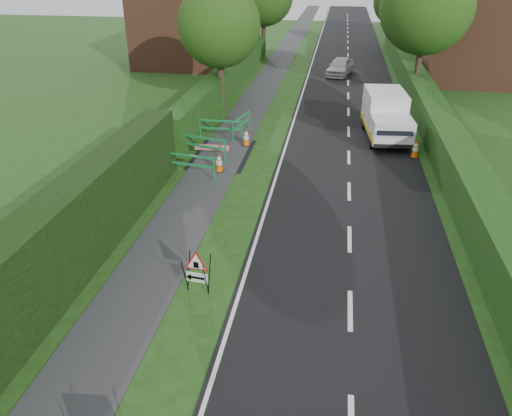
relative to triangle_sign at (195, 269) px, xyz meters
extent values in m
plane|color=#223F12|center=(1.46, -1.13, -0.73)|extent=(120.00, 120.00, 0.00)
cube|color=black|center=(3.96, 33.87, -0.73)|extent=(6.00, 90.00, 0.02)
cube|color=#2D2D30|center=(-1.54, 33.87, -0.73)|extent=(2.00, 90.00, 0.02)
cube|color=black|center=(-3.54, -1.13, -0.73)|extent=(1.10, 18.00, 2.50)
cube|color=#14380F|center=(-3.54, 20.87, -0.73)|extent=(1.00, 24.00, 1.80)
cube|color=#14380F|center=(7.96, 14.87, -0.73)|extent=(1.20, 50.00, 1.50)
cube|color=brown|center=(-8.54, 28.87, 2.02)|extent=(7.00, 7.00, 5.50)
cube|color=brown|center=(12.46, 26.87, 2.02)|extent=(7.00, 7.00, 5.50)
cube|color=brown|center=(13.46, 40.87, 2.02)|extent=(7.00, 7.00, 5.50)
cylinder|color=#2D2116|center=(-3.14, 16.87, 0.58)|extent=(0.36, 0.36, 2.62)
sphere|color=#233F11|center=(-3.14, 16.87, 3.76)|extent=(4.40, 4.40, 4.40)
cylinder|color=#2D2116|center=(7.86, 20.87, 0.75)|extent=(0.36, 0.36, 2.97)
sphere|color=#233F11|center=(7.86, 20.87, 4.45)|extent=(5.20, 5.20, 5.20)
cylinder|color=#2D2116|center=(-3.14, 32.87, 0.67)|extent=(0.36, 0.36, 2.80)
cylinder|color=#2D2116|center=(7.86, 36.87, 0.49)|extent=(0.36, 0.36, 2.45)
sphere|color=#233F11|center=(7.86, 36.87, 3.50)|extent=(4.20, 4.20, 4.20)
cylinder|color=black|center=(-0.26, -0.09, -0.19)|extent=(0.06, 0.33, 1.06)
cylinder|color=black|center=(-0.23, 0.18, -0.19)|extent=(0.06, 0.33, 1.06)
cylinder|color=black|center=(0.30, -0.15, -0.19)|extent=(0.06, 0.33, 1.06)
cylinder|color=black|center=(0.33, 0.11, -0.19)|extent=(0.06, 0.33, 1.06)
cube|color=white|center=(0.03, -0.01, -0.26)|extent=(0.59, 0.09, 0.28)
cube|color=black|center=(0.03, -0.02, -0.26)|extent=(0.42, 0.06, 0.07)
cone|color=black|center=(-0.19, 0.01, -0.26)|extent=(0.15, 0.18, 0.17)
cube|color=black|center=(0.03, -0.03, 0.14)|extent=(0.13, 0.02, 0.17)
cube|color=silver|center=(5.56, 14.01, 0.49)|extent=(2.01, 2.99, 1.70)
cube|color=silver|center=(5.76, 11.86, 0.16)|extent=(1.92, 1.99, 1.04)
cube|color=black|center=(5.84, 10.98, 0.41)|extent=(1.56, 0.34, 0.48)
cube|color=#FFBA0D|center=(4.75, 13.10, -0.19)|extent=(0.41, 4.35, 0.21)
cube|color=#FFBA0D|center=(6.52, 13.27, -0.19)|extent=(0.41, 4.35, 0.21)
cube|color=black|center=(5.83, 10.99, -0.31)|extent=(1.73, 0.26, 0.18)
cylinder|color=black|center=(4.97, 11.74, -0.38)|extent=(0.27, 0.72, 0.71)
cylinder|color=black|center=(6.55, 11.89, -0.38)|extent=(0.27, 0.72, 0.71)
cylinder|color=black|center=(4.71, 14.58, -0.38)|extent=(0.27, 0.72, 0.71)
cylinder|color=black|center=(6.29, 14.72, -0.38)|extent=(0.27, 0.72, 0.71)
cube|color=black|center=(6.76, 10.85, -0.71)|extent=(0.38, 0.38, 0.04)
cone|color=#F35607|center=(6.76, 10.85, -0.32)|extent=(0.32, 0.32, 0.75)
cylinder|color=white|center=(6.76, 10.85, -0.36)|extent=(0.25, 0.25, 0.14)
cylinder|color=white|center=(6.76, 10.85, -0.17)|extent=(0.17, 0.17, 0.10)
cube|color=black|center=(6.21, 12.59, -0.71)|extent=(0.38, 0.38, 0.04)
cone|color=#F35607|center=(6.21, 12.59, -0.32)|extent=(0.32, 0.32, 0.75)
cylinder|color=white|center=(6.21, 12.59, -0.36)|extent=(0.25, 0.25, 0.14)
cylinder|color=white|center=(6.21, 12.59, -0.17)|extent=(0.17, 0.17, 0.10)
cube|color=black|center=(6.46, 15.45, -0.71)|extent=(0.38, 0.38, 0.04)
cone|color=#F35607|center=(6.46, 15.45, -0.32)|extent=(0.32, 0.32, 0.75)
cylinder|color=white|center=(6.46, 15.45, -0.36)|extent=(0.25, 0.25, 0.14)
cylinder|color=white|center=(6.46, 15.45, -0.17)|extent=(0.17, 0.17, 0.10)
cube|color=black|center=(-1.24, 7.99, -0.71)|extent=(0.38, 0.38, 0.04)
cone|color=#F35607|center=(-1.24, 7.99, -0.32)|extent=(0.32, 0.32, 0.75)
cylinder|color=white|center=(-1.24, 7.99, -0.36)|extent=(0.25, 0.25, 0.14)
cylinder|color=white|center=(-1.24, 7.99, -0.17)|extent=(0.17, 0.17, 0.10)
cube|color=black|center=(-0.71, 11.18, -0.71)|extent=(0.38, 0.38, 0.04)
cone|color=#F35607|center=(-0.71, 11.18, -0.32)|extent=(0.32, 0.32, 0.75)
cylinder|color=white|center=(-0.71, 11.18, -0.36)|extent=(0.25, 0.25, 0.14)
cylinder|color=white|center=(-0.71, 11.18, -0.17)|extent=(0.17, 0.17, 0.10)
cube|color=#167D40|center=(-3.17, 7.36, -0.23)|extent=(0.06, 0.06, 1.00)
cube|color=#167D40|center=(-1.20, 7.03, -0.23)|extent=(0.06, 0.06, 1.00)
cube|color=#167D40|center=(-2.19, 7.19, 0.19)|extent=(1.98, 0.37, 0.08)
cube|color=#167D40|center=(-2.19, 7.19, -0.18)|extent=(1.98, 0.37, 0.08)
cube|color=#167D40|center=(-3.17, 7.36, -0.71)|extent=(0.12, 0.36, 0.04)
cube|color=#167D40|center=(-1.20, 7.03, -0.71)|extent=(0.12, 0.36, 0.04)
cube|color=#167D40|center=(-3.15, 9.55, -0.23)|extent=(0.06, 0.06, 1.00)
cube|color=#167D40|center=(-1.21, 9.05, -0.23)|extent=(0.06, 0.06, 1.00)
cube|color=#167D40|center=(-2.18, 9.30, 0.19)|extent=(1.95, 0.55, 0.08)
cube|color=#167D40|center=(-2.18, 9.30, -0.18)|extent=(1.95, 0.55, 0.08)
cube|color=#167D40|center=(-3.15, 9.55, -0.71)|extent=(0.15, 0.35, 0.04)
cube|color=#167D40|center=(-1.21, 9.05, -0.71)|extent=(0.15, 0.35, 0.04)
cube|color=#167D40|center=(-3.03, 11.78, -0.23)|extent=(0.05, 0.05, 1.00)
cube|color=#167D40|center=(-1.03, 11.77, -0.23)|extent=(0.05, 0.05, 1.00)
cube|color=#167D40|center=(-2.03, 11.77, 0.19)|extent=(2.00, 0.06, 0.08)
cube|color=#167D40|center=(-2.03, 11.77, -0.18)|extent=(2.00, 0.06, 0.08)
cube|color=#167D40|center=(-3.03, 11.78, -0.71)|extent=(0.06, 0.35, 0.04)
cube|color=#167D40|center=(-1.03, 11.77, -0.71)|extent=(0.06, 0.35, 0.04)
cube|color=#167D40|center=(-1.40, 11.56, -0.23)|extent=(0.06, 0.06, 1.00)
cube|color=#167D40|center=(-0.96, 13.51, -0.23)|extent=(0.06, 0.06, 1.00)
cube|color=#167D40|center=(-1.18, 12.54, 0.19)|extent=(0.49, 1.96, 0.08)
cube|color=#167D40|center=(-1.18, 12.54, -0.18)|extent=(0.49, 1.96, 0.08)
cube|color=#167D40|center=(-1.40, 11.56, -0.71)|extent=(0.35, 0.14, 0.04)
cube|color=#167D40|center=(-0.96, 13.51, -0.71)|extent=(0.35, 0.14, 0.04)
cube|color=red|center=(-1.89, 9.47, -0.73)|extent=(1.50, 0.10, 0.25)
imported|color=silver|center=(3.35, 26.73, -0.11)|extent=(2.21, 3.87, 1.24)
camera|label=1|loc=(3.23, -10.21, 7.20)|focal=35.00mm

